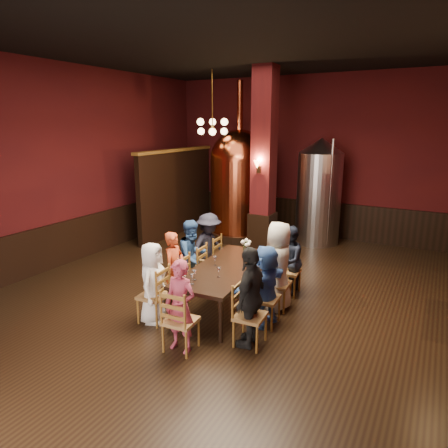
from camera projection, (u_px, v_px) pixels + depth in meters
The scene contains 36 objects.
room at pixel (218, 177), 7.19m from camera, with size 10.00×10.02×4.50m.
wainscot_back at pixel (300, 216), 11.84m from camera, with size 7.90×0.08×1.00m, color black.
wainscot_left at pixel (73, 240), 9.46m from camera, with size 0.08×9.90×1.00m, color black.
column at pixel (264, 163), 9.71m from camera, with size 0.58×0.58×4.50m, color #490F10.
partition at pixel (177, 193), 11.66m from camera, with size 0.22×3.50×2.40m, color black.
pendant_cluster at pixel (213, 127), 10.28m from camera, with size 0.90×0.90×1.70m, color #A57226, non-canonical shape.
sconce_column at pixel (259, 166), 9.47m from camera, with size 0.20×0.20×0.36m, color black, non-canonical shape.
dining_table at pixel (226, 270), 7.00m from camera, with size 1.16×2.46×0.75m.
chair_0 at pixel (153, 295), 6.53m from camera, with size 0.46×0.46×0.92m, color brown, non-canonical shape.
person_0 at pixel (153, 283), 6.47m from camera, with size 0.66×0.43×1.36m, color white.
chair_1 at pixel (175, 281), 7.11m from camera, with size 0.46×0.46×0.92m, color brown, non-canonical shape.
person_1 at pixel (175, 269), 7.06m from camera, with size 0.50×0.33×1.36m, color #B73F1F.
chair_2 at pixel (193, 269), 7.69m from camera, with size 0.46×0.46×0.92m, color brown, non-canonical shape.
person_2 at pixel (193, 256), 7.63m from camera, with size 0.70×0.34×1.43m, color navy.
chair_3 at pixel (209, 259), 8.28m from camera, with size 0.46×0.46×0.92m, color brown, non-canonical shape.
person_3 at pixel (209, 247), 8.22m from camera, with size 0.92×0.53×1.42m, color black.
chair_4 at pixel (250, 316), 5.83m from camera, with size 0.46×0.46×0.92m, color brown, non-canonical shape.
person_4 at pixel (250, 297), 5.76m from camera, with size 0.89×0.37×1.51m, color black.
chair_5 at pixel (265, 298), 6.42m from camera, with size 0.46×0.46×0.92m, color brown, non-canonical shape.
person_5 at pixel (266, 286), 6.37m from camera, with size 1.25×0.40×1.35m, color #3B66B1.
chair_6 at pixel (278, 283), 7.00m from camera, with size 0.46×0.46×0.92m, color brown, non-canonical shape.
person_6 at pixel (278, 266), 6.92m from camera, with size 0.77×0.50×1.57m, color beige.
chair_7 at pixel (288, 271), 7.59m from camera, with size 0.46×0.46×0.92m, color brown, non-canonical shape.
person_7 at pixel (289, 261), 7.54m from camera, with size 0.65×0.32×1.34m, color #181E30.
chair_8 at pixel (181, 320), 5.69m from camera, with size 0.46×0.46×0.92m, color brown, non-canonical shape.
person_8 at pixel (180, 306), 5.64m from camera, with size 0.50×0.33×1.36m, color #A93851.
copper_kettle at pixel (239, 183), 11.21m from camera, with size 1.88×1.88×4.29m.
steel_vessel at pixel (319, 192), 10.65m from camera, with size 1.49×1.49×2.82m.
rose_vase at pixel (246, 245), 7.51m from camera, with size 0.20×0.20×0.33m.
wine_glass_0 at pixel (183, 279), 6.23m from camera, with size 0.07×0.07×0.17m, color white, non-canonical shape.
wine_glass_1 at pixel (185, 277), 6.29m from camera, with size 0.07×0.07×0.17m, color white, non-canonical shape.
wine_glass_2 at pixel (192, 279), 6.21m from camera, with size 0.07×0.07×0.17m, color white, non-canonical shape.
wine_glass_3 at pixel (219, 272), 6.49m from camera, with size 0.07×0.07×0.17m, color white, non-canonical shape.
wine_glass_4 at pixel (195, 275), 6.38m from camera, with size 0.07×0.07×0.17m, color white, non-canonical shape.
wine_glass_5 at pixel (186, 276), 6.32m from camera, with size 0.07×0.07×0.17m, color white, non-canonical shape.
wine_glass_6 at pixel (215, 261), 7.03m from camera, with size 0.07×0.07×0.17m, color white, non-canonical shape.
Camera 1 is at (3.54, -6.25, 3.20)m, focal length 32.00 mm.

